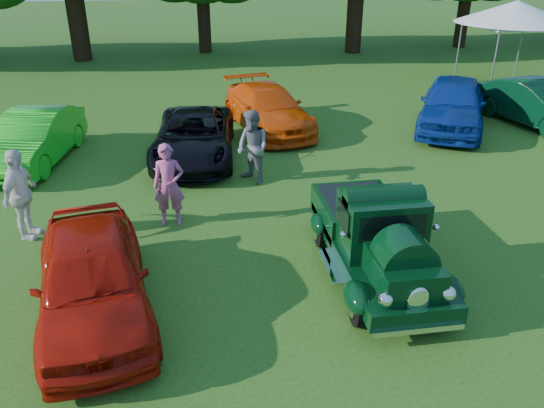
{
  "coord_description": "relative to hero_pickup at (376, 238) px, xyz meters",
  "views": [
    {
      "loc": [
        -1.82,
        -7.22,
        5.49
      ],
      "look_at": [
        -0.44,
        1.72,
        1.1
      ],
      "focal_mm": 35.0,
      "sensor_mm": 36.0,
      "label": 1
    }
  ],
  "objects": [
    {
      "name": "ground",
      "position": [
        -1.33,
        -0.8,
        -0.72
      ],
      "size": [
        120.0,
        120.0,
        0.0
      ],
      "primitive_type": "plane",
      "color": "#285213",
      "rests_on": "ground"
    },
    {
      "name": "hero_pickup",
      "position": [
        0.0,
        0.0,
        0.0
      ],
      "size": [
        1.97,
        4.22,
        1.65
      ],
      "color": "black",
      "rests_on": "ground"
    },
    {
      "name": "red_convertible",
      "position": [
        -4.93,
        -0.51,
        0.01
      ],
      "size": [
        2.46,
        4.51,
        1.46
      ],
      "primitive_type": "imported",
      "rotation": [
        0.0,
        0.0,
        0.18
      ],
      "color": "#A71207",
      "rests_on": "ground"
    },
    {
      "name": "back_car_lime",
      "position": [
        -7.56,
        6.86,
        -0.0
      ],
      "size": [
        2.17,
        4.51,
        1.43
      ],
      "primitive_type": "imported",
      "rotation": [
        0.0,
        0.0,
        -0.16
      ],
      "color": "#1BBA18",
      "rests_on": "ground"
    },
    {
      "name": "back_car_black",
      "position": [
        -3.15,
        6.52,
        -0.06
      ],
      "size": [
        2.63,
        4.93,
        1.32
      ],
      "primitive_type": "imported",
      "rotation": [
        0.0,
        0.0,
        -0.09
      ],
      "color": "black",
      "rests_on": "ground"
    },
    {
      "name": "back_car_orange",
      "position": [
        -0.69,
        8.91,
        -0.01
      ],
      "size": [
        2.91,
        5.14,
        1.4
      ],
      "primitive_type": "imported",
      "rotation": [
        0.0,
        0.0,
        0.21
      ],
      "color": "#E54908",
      "rests_on": "ground"
    },
    {
      "name": "back_car_blue",
      "position": [
        5.33,
        7.98,
        0.13
      ],
      "size": [
        4.12,
        5.32,
        1.69
      ],
      "primitive_type": "imported",
      "rotation": [
        0.0,
        0.0,
        -0.49
      ],
      "color": "navy",
      "rests_on": "ground"
    },
    {
      "name": "back_car_green",
      "position": [
        8.36,
        7.96,
        0.03
      ],
      "size": [
        2.58,
        4.75,
        1.49
      ],
      "primitive_type": "imported",
      "rotation": [
        0.0,
        0.0,
        0.24
      ],
      "color": "black",
      "rests_on": "ground"
    },
    {
      "name": "spectator_pink",
      "position": [
        -3.76,
        2.54,
        0.2
      ],
      "size": [
        0.68,
        0.46,
        1.83
      ],
      "primitive_type": "imported",
      "rotation": [
        0.0,
        0.0,
        -0.03
      ],
      "color": "#B94C7B",
      "rests_on": "ground"
    },
    {
      "name": "spectator_grey",
      "position": [
        -1.71,
        4.56,
        0.22
      ],
      "size": [
        1.09,
        1.15,
        1.88
      ],
      "primitive_type": "imported",
      "rotation": [
        0.0,
        0.0,
        -1.0
      ],
      "color": "slate",
      "rests_on": "ground"
    },
    {
      "name": "spectator_white",
      "position": [
        -6.72,
        2.38,
        0.25
      ],
      "size": [
        0.72,
        1.21,
        1.94
      ],
      "primitive_type": "imported",
      "rotation": [
        0.0,
        0.0,
        1.34
      ],
      "color": "silver",
      "rests_on": "ground"
    },
    {
      "name": "canopy_tent",
      "position": [
        10.08,
        12.9,
        2.39
      ],
      "size": [
        4.84,
        4.84,
        3.58
      ],
      "rotation": [
        0.0,
        0.0,
        0.01
      ],
      "color": "silver",
      "rests_on": "ground"
    }
  ]
}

